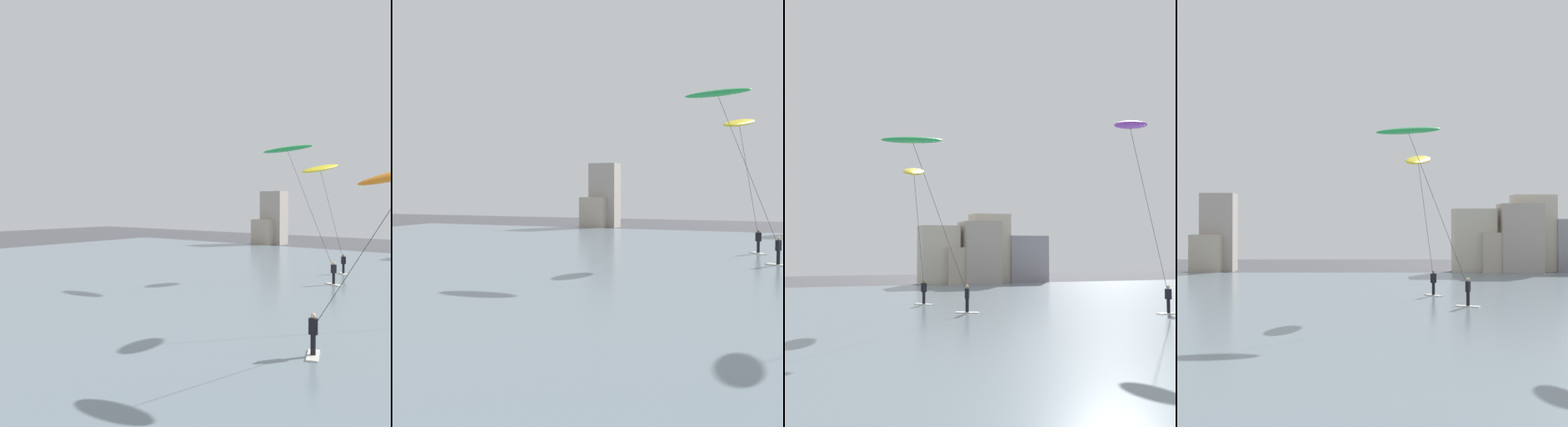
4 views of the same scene
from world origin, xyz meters
The scene contains 5 objects.
water_bay centered at (0.00, 30.96, 0.05)m, with size 84.00×52.00×0.10m, color slate.
far_shore_buildings centered at (6.22, 59.19, 3.10)m, with size 40.25×5.66×7.75m.
kitesurfer_purple centered at (10.69, 27.80, 9.76)m, with size 4.17×3.15×11.17m.
kitesurfer_yellow centered at (-0.17, 35.93, 8.22)m, with size 2.96×4.80×9.28m.
kitesurfer_green centered at (-0.83, 31.90, 9.35)m, with size 6.10×2.14×10.28m.
Camera 3 is at (-6.85, 0.90, 3.96)m, focal length 47.04 mm.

